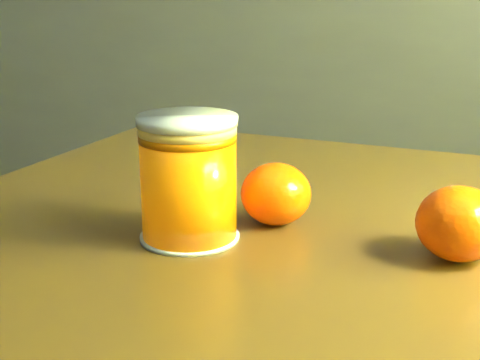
# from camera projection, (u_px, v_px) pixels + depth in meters

# --- Properties ---
(kitchen_counter) EXTENTS (3.15, 0.60, 0.90)m
(kitchen_counter) POSITION_uv_depth(u_px,v_px,m) (142.00, 134.00, 1.99)
(kitchen_counter) COLOR #46474B
(kitchen_counter) RESTS_ON ground
(table) EXTENTS (0.99, 0.76, 0.68)m
(table) POSITION_uv_depth(u_px,v_px,m) (407.00, 331.00, 0.58)
(table) COLOR brown
(table) RESTS_ON ground
(juice_glass) EXTENTS (0.08, 0.08, 0.10)m
(juice_glass) POSITION_uv_depth(u_px,v_px,m) (189.00, 179.00, 0.55)
(juice_glass) COLOR orange
(juice_glass) RESTS_ON table
(orange_front) EXTENTS (0.08, 0.08, 0.05)m
(orange_front) POSITION_uv_depth(u_px,v_px,m) (276.00, 194.00, 0.59)
(orange_front) COLOR #FF5605
(orange_front) RESTS_ON table
(orange_back) EXTENTS (0.07, 0.07, 0.06)m
(orange_back) POSITION_uv_depth(u_px,v_px,m) (459.00, 224.00, 0.51)
(orange_back) COLOR #FF5605
(orange_back) RESTS_ON table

